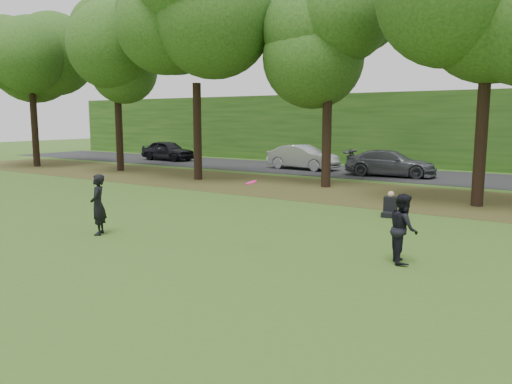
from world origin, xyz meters
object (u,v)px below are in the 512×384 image
at_px(seated_person, 390,207).
at_px(player_left, 98,205).
at_px(frisbee, 251,183).
at_px(player_right, 403,228).

bearing_deg(seated_person, player_left, -136.72).
distance_m(frisbee, seated_person, 6.75).
relative_size(player_left, seated_person, 2.07).
bearing_deg(frisbee, player_right, 20.10).
height_order(player_right, seated_person, player_right).
height_order(frisbee, seated_person, frisbee).
relative_size(player_right, frisbee, 5.48).
bearing_deg(player_right, frisbee, 82.07).
height_order(player_left, player_right, player_left).
bearing_deg(frisbee, seated_person, 78.91).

